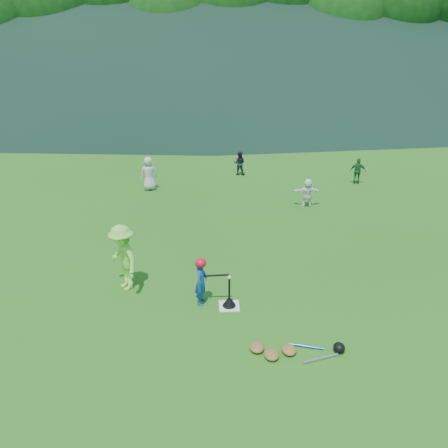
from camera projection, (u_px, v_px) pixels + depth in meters
name	position (u px, v px, depth m)	size (l,w,h in m)	color
ground	(229.00, 306.00, 9.65)	(120.00, 120.00, 0.00)	#205814
home_plate	(229.00, 306.00, 9.65)	(0.45, 0.45, 0.02)	silver
baseball	(229.00, 277.00, 9.36)	(0.08, 0.08, 0.08)	white
batter_child	(201.00, 282.00, 9.56)	(0.40, 0.26, 1.09)	#154092
adult_coach	(123.00, 258.00, 10.03)	(1.04, 0.60, 1.61)	#83E042
fielder_a	(149.00, 174.00, 16.64)	(0.63, 0.41, 1.29)	#BDBDBD
fielder_b	(239.00, 163.00, 18.48)	(0.49, 0.39, 1.02)	black
fielder_c	(358.00, 171.00, 17.36)	(0.61, 0.26, 1.05)	#1C602A
fielder_d	(307.00, 193.00, 15.06)	(0.93, 0.30, 1.00)	white
batting_tee	(229.00, 301.00, 9.60)	(0.30, 0.30, 0.68)	black
batter_gear	(202.00, 264.00, 9.39)	(0.73, 0.26, 0.45)	red
equipment_pile	(289.00, 350.00, 8.22)	(1.80, 0.62, 0.19)	olive
outfield_fence	(209.00, 100.00, 35.01)	(70.07, 0.08, 1.33)	gray
tree_line	(210.00, 0.00, 37.36)	(70.04, 11.40, 14.82)	#382314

